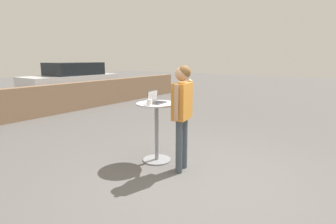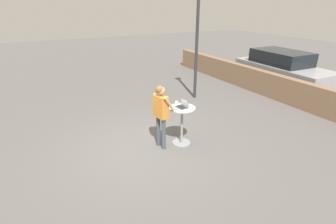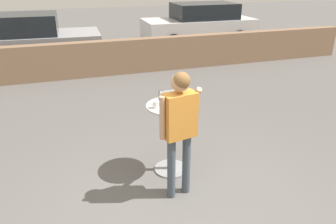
# 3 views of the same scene
# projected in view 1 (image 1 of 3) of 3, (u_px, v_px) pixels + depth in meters

# --- Properties ---
(ground_plane) EXTENTS (50.00, 50.00, 0.00)m
(ground_plane) POSITION_uv_depth(u_px,v_px,m) (196.00, 178.00, 4.12)
(ground_plane) COLOR #5B5956
(pavement_kerb) EXTENTS (16.23, 0.35, 0.99)m
(pavement_kerb) POSITION_uv_depth(u_px,v_px,m) (7.00, 106.00, 7.57)
(pavement_kerb) COLOR #84664C
(pavement_kerb) RESTS_ON ground_plane
(cafe_table) EXTENTS (0.72, 0.72, 1.08)m
(cafe_table) POSITION_uv_depth(u_px,v_px,m) (157.00, 125.00, 4.71)
(cafe_table) COLOR gray
(cafe_table) RESTS_ON ground_plane
(laptop) EXTENTS (0.33, 0.26, 0.22)m
(laptop) POSITION_uv_depth(u_px,v_px,m) (156.00, 100.00, 4.62)
(laptop) COLOR #515156
(laptop) RESTS_ON cafe_table
(coffee_mug) EXTENTS (0.13, 0.09, 0.10)m
(coffee_mug) POSITION_uv_depth(u_px,v_px,m) (150.00, 102.00, 4.42)
(coffee_mug) COLOR white
(coffee_mug) RESTS_ON cafe_table
(standing_person) EXTENTS (0.57, 0.44, 1.75)m
(standing_person) POSITION_uv_depth(u_px,v_px,m) (182.00, 105.00, 4.21)
(standing_person) COLOR #424C56
(standing_person) RESTS_ON ground_plane
(parked_car_further_down) EXTENTS (4.41, 2.02, 1.64)m
(parked_car_further_down) POSITION_uv_depth(u_px,v_px,m) (72.00, 79.00, 12.56)
(parked_car_further_down) COLOR silver
(parked_car_further_down) RESTS_ON ground_plane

